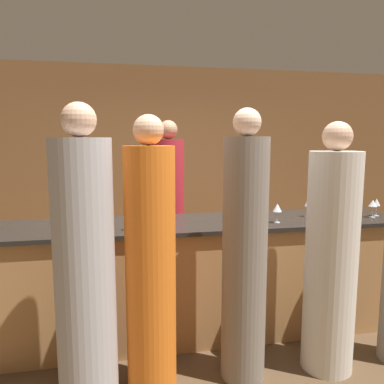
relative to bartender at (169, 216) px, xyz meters
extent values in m
plane|color=#4C3823|center=(0.19, -0.82, -0.91)|extent=(14.00, 14.00, 0.00)
cube|color=brown|center=(0.19, 1.63, 0.49)|extent=(8.00, 0.06, 2.80)
cube|color=#B27F4C|center=(0.19, -0.82, -0.42)|extent=(3.57, 0.71, 0.98)
cube|color=black|center=(0.19, -0.82, 0.09)|extent=(3.63, 0.77, 0.04)
cylinder|color=maroon|center=(0.00, 0.00, -0.04)|extent=(0.33, 0.33, 1.74)
sphere|color=#A37556|center=(0.00, 0.00, 0.93)|extent=(0.20, 0.20, 0.20)
cylinder|color=gray|center=(0.33, -1.53, -0.03)|extent=(0.32, 0.32, 1.75)
sphere|color=beige|center=(0.33, -1.53, 0.94)|extent=(0.19, 0.19, 0.19)
cylinder|color=silver|center=(1.00, -1.55, -0.08)|extent=(0.38, 0.38, 1.65)
sphere|color=tan|center=(1.00, -1.55, 0.85)|extent=(0.21, 0.21, 0.21)
cylinder|color=#B2B2B7|center=(-0.75, -1.63, -0.04)|extent=(0.37, 0.37, 1.74)
sphere|color=tan|center=(-0.75, -1.63, 0.94)|extent=(0.21, 0.21, 0.21)
cylinder|color=orange|center=(-0.34, -1.54, -0.06)|extent=(0.34, 0.34, 1.69)
sphere|color=tan|center=(-0.34, -1.54, 0.88)|extent=(0.20, 0.20, 0.20)
cylinder|color=black|center=(1.50, -1.12, 0.23)|extent=(0.08, 0.08, 0.24)
cylinder|color=black|center=(1.50, -1.12, 0.38)|extent=(0.03, 0.03, 0.07)
cylinder|color=silver|center=(0.81, -0.99, 0.11)|extent=(0.05, 0.05, 0.00)
cylinder|color=silver|center=(0.81, -0.99, 0.16)|extent=(0.01, 0.01, 0.09)
cone|color=silver|center=(0.81, -0.99, 0.24)|extent=(0.08, 0.08, 0.07)
cylinder|color=silver|center=(1.34, -1.08, 0.11)|extent=(0.05, 0.05, 0.00)
cylinder|color=silver|center=(1.34, -1.08, 0.17)|extent=(0.01, 0.01, 0.10)
cone|color=silver|center=(1.34, -1.08, 0.25)|extent=(0.08, 0.08, 0.06)
cylinder|color=silver|center=(1.20, -0.81, 0.11)|extent=(0.05, 0.05, 0.00)
cylinder|color=silver|center=(1.20, -0.81, 0.16)|extent=(0.01, 0.01, 0.09)
cone|color=silver|center=(1.20, -0.81, 0.25)|extent=(0.07, 0.07, 0.08)
cylinder|color=silver|center=(1.85, -0.90, 0.11)|extent=(0.05, 0.05, 0.00)
cylinder|color=silver|center=(1.85, -0.90, 0.16)|extent=(0.01, 0.01, 0.09)
cone|color=silver|center=(1.85, -0.90, 0.24)|extent=(0.06, 0.06, 0.07)
cylinder|color=silver|center=(-0.85, -0.90, 0.11)|extent=(0.05, 0.05, 0.00)
cylinder|color=silver|center=(-0.85, -0.90, 0.17)|extent=(0.01, 0.01, 0.10)
cone|color=silver|center=(-0.85, -0.90, 0.25)|extent=(0.06, 0.06, 0.06)
cylinder|color=silver|center=(1.77, -0.96, 0.11)|extent=(0.05, 0.05, 0.00)
cylinder|color=silver|center=(1.77, -0.96, 0.17)|extent=(0.01, 0.01, 0.10)
cone|color=silver|center=(1.77, -0.96, 0.25)|extent=(0.08, 0.08, 0.06)
cylinder|color=silver|center=(-0.46, -1.03, 0.11)|extent=(0.05, 0.05, 0.00)
cylinder|color=silver|center=(-0.46, -1.03, 0.16)|extent=(0.01, 0.01, 0.09)
cone|color=silver|center=(-0.46, -1.03, 0.24)|extent=(0.06, 0.06, 0.07)
camera|label=1|loc=(-0.54, -3.97, 0.82)|focal=35.00mm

